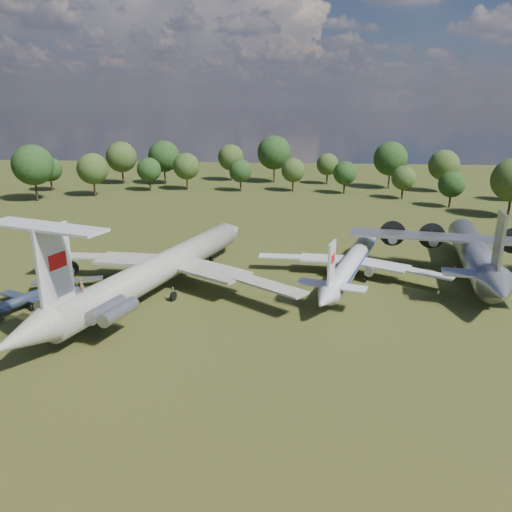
# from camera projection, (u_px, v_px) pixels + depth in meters

# --- Properties ---
(ground) EXTENTS (300.00, 300.00, 0.00)m
(ground) POSITION_uv_depth(u_px,v_px,m) (206.00, 288.00, 70.62)
(ground) COLOR #293F15
(ground) RESTS_ON ground
(il62_airliner) EXTENTS (57.26, 65.42, 5.40)m
(il62_airliner) POSITION_uv_depth(u_px,v_px,m) (161.00, 273.00, 68.42)
(il62_airliner) COLOR silver
(il62_airliner) RESTS_ON ground
(tu104_jet) EXTENTS (38.55, 44.96, 3.83)m
(tu104_jet) POSITION_uv_depth(u_px,v_px,m) (351.00, 266.00, 73.97)
(tu104_jet) COLOR silver
(tu104_jet) RESTS_ON ground
(an12_transport) EXTENTS (43.36, 47.02, 5.49)m
(an12_transport) POSITION_uv_depth(u_px,v_px,m) (474.00, 257.00, 75.28)
(an12_transport) COLOR #A1A4A9
(an12_transport) RESTS_ON ground
(small_prop_west) EXTENTS (14.27, 16.15, 1.96)m
(small_prop_west) POSITION_uv_depth(u_px,v_px,m) (26.00, 301.00, 63.47)
(small_prop_west) COLOR black
(small_prop_west) RESTS_ON ground
(small_prop_northwest) EXTENTS (13.24, 15.33, 1.89)m
(small_prop_northwest) POSITION_uv_depth(u_px,v_px,m) (68.00, 283.00, 70.00)
(small_prop_northwest) COLOR #A5A7AD
(small_prop_northwest) RESTS_ON ground
(person_on_il62) EXTENTS (0.69, 0.58, 1.62)m
(person_on_il62) POSITION_uv_depth(u_px,v_px,m) (81.00, 285.00, 54.10)
(person_on_il62) COLOR #94644B
(person_on_il62) RESTS_ON il62_airliner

